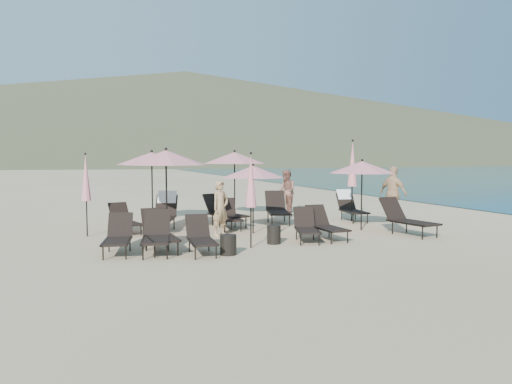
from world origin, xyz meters
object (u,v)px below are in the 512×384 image
object	(u,v)px
lounger_0	(156,234)
lounger_3	(306,226)
lounger_2	(201,236)
umbrella_open_4	(235,158)
side_table_0	(228,245)
umbrella_open_2	(362,167)
beachgoer_b	(286,191)
lounger_7	(164,212)
beachgoer_a	(221,208)
lounger_4	(326,224)
lounger_9	(224,211)
lounger_11	(350,206)
lounger_12	(118,236)
lounger_1	(159,232)
umbrella_open_1	(253,172)
umbrella_open_0	(166,158)
umbrella_closed_1	(352,164)
lounger_10	(277,208)
umbrella_open_3	(152,159)
lounger_5	(407,218)
beachgoer_c	(393,194)
umbrella_closed_2	(86,178)
lounger_6	(124,220)
lounger_8	(229,215)
side_table_1	(274,235)

from	to	relation	value
lounger_0	lounger_3	bearing A→B (deg)	15.41
lounger_2	umbrella_open_4	xyz separation A→B (m)	(2.72, 6.07, 1.78)
side_table_0	umbrella_open_4	bearing A→B (deg)	71.42
umbrella_open_2	beachgoer_b	size ratio (longest dim) A/B	1.26
lounger_7	beachgoer_a	world-z (taller)	beachgoer_a
lounger_4	lounger_9	bearing A→B (deg)	117.06
lounger_11	lounger_12	bearing A→B (deg)	-149.44
lounger_1	umbrella_open_1	size ratio (longest dim) A/B	0.83
umbrella_open_0	umbrella_closed_1	bearing A→B (deg)	8.08
lounger_10	side_table_0	bearing A→B (deg)	-108.98
lounger_12	umbrella_open_3	world-z (taller)	umbrella_open_3
lounger_9	lounger_10	world-z (taller)	lounger_10
lounger_10	umbrella_closed_1	bearing A→B (deg)	5.46
lounger_5	beachgoer_c	xyz separation A→B (m)	(1.43, 2.70, 0.47)
umbrella_closed_2	lounger_6	bearing A→B (deg)	12.38
umbrella_open_4	umbrella_closed_2	size ratio (longest dim) A/B	1.05
lounger_0	umbrella_open_1	xyz separation A→B (m)	(3.09, 2.01, 1.35)
lounger_7	lounger_8	xyz separation A→B (m)	(1.94, -0.39, -0.13)
lounger_5	lounger_12	world-z (taller)	lounger_5
lounger_12	lounger_11	bearing A→B (deg)	33.43
lounger_4	lounger_6	xyz separation A→B (m)	(-5.01, 2.94, -0.01)
lounger_9	umbrella_closed_2	size ratio (longest dim) A/B	0.79
lounger_7	beachgoer_b	world-z (taller)	beachgoer_b
lounger_9	beachgoer_c	xyz separation A→B (m)	(5.84, -0.82, 0.49)
lounger_1	umbrella_closed_2	size ratio (longest dim) A/B	0.72
lounger_3	umbrella_open_2	bearing A→B (deg)	43.71
lounger_8	lounger_2	bearing A→B (deg)	-108.82
lounger_0	lounger_8	xyz separation A→B (m)	(2.71, 3.21, -0.02)
lounger_2	lounger_8	distance (m)	4.01
umbrella_closed_2	beachgoer_b	world-z (taller)	umbrella_closed_2
umbrella_open_3	side_table_0	world-z (taller)	umbrella_open_3
umbrella_open_3	beachgoer_b	world-z (taller)	umbrella_open_3
lounger_0	side_table_0	size ratio (longest dim) A/B	3.74
lounger_9	lounger_10	xyz separation A→B (m)	(1.89, 0.07, 0.02)
side_table_0	side_table_1	distance (m)	1.80
lounger_11	side_table_1	world-z (taller)	lounger_11
lounger_2	beachgoer_b	bearing A→B (deg)	57.81
lounger_10	umbrella_closed_2	distance (m)	6.23
lounger_3	beachgoer_b	distance (m)	6.61
lounger_10	lounger_12	distance (m)	6.56
lounger_11	side_table_1	size ratio (longest dim) A/B	3.68
lounger_3	lounger_10	distance (m)	3.63
beachgoer_a	lounger_11	bearing A→B (deg)	-9.48
umbrella_open_0	umbrella_closed_2	distance (m)	2.28
lounger_5	side_table_0	size ratio (longest dim) A/B	4.05
lounger_10	lounger_12	xyz separation A→B (m)	(-5.45, -3.64, -0.07)
lounger_5	lounger_6	bearing A→B (deg)	148.66
umbrella_closed_2	beachgoer_a	world-z (taller)	umbrella_closed_2
lounger_4	umbrella_open_4	bearing A→B (deg)	98.39
side_table_0	beachgoer_a	world-z (taller)	beachgoer_a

